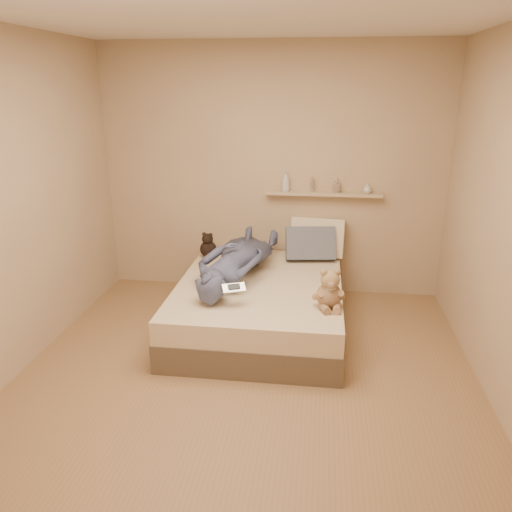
# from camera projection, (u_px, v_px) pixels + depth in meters

# --- Properties ---
(room) EXTENTS (3.80, 3.80, 3.80)m
(room) POSITION_uv_depth(u_px,v_px,m) (244.00, 218.00, 3.45)
(room) COLOR #8B6747
(room) RESTS_ON ground
(bed) EXTENTS (1.50, 1.90, 0.45)m
(bed) POSITION_uv_depth(u_px,v_px,m) (260.00, 304.00, 4.67)
(bed) COLOR brown
(bed) RESTS_ON floor
(game_console) EXTENTS (0.20, 0.15, 0.06)m
(game_console) POSITION_uv_depth(u_px,v_px,m) (234.00, 288.00, 4.04)
(game_console) COLOR silver
(game_console) RESTS_ON bed
(teddy_bear) EXTENTS (0.28, 0.28, 0.34)m
(teddy_bear) POSITION_uv_depth(u_px,v_px,m) (329.00, 292.00, 4.02)
(teddy_bear) COLOR #936A50
(teddy_bear) RESTS_ON bed
(dark_plush) EXTENTS (0.18, 0.18, 0.27)m
(dark_plush) POSITION_uv_depth(u_px,v_px,m) (208.00, 246.00, 5.23)
(dark_plush) COLOR black
(dark_plush) RESTS_ON bed
(pillow_cream) EXTENTS (0.57, 0.31, 0.43)m
(pillow_cream) POSITION_uv_depth(u_px,v_px,m) (317.00, 237.00, 5.25)
(pillow_cream) COLOR beige
(pillow_cream) RESTS_ON bed
(pillow_grey) EXTENTS (0.53, 0.34, 0.37)m
(pillow_grey) POSITION_uv_depth(u_px,v_px,m) (310.00, 244.00, 5.13)
(pillow_grey) COLOR #555767
(pillow_grey) RESTS_ON bed
(person) EXTENTS (0.82, 1.59, 0.36)m
(person) POSITION_uv_depth(u_px,v_px,m) (236.00, 259.00, 4.66)
(person) COLOR #4D5179
(person) RESTS_ON bed
(wall_shelf) EXTENTS (1.20, 0.12, 0.03)m
(wall_shelf) POSITION_uv_depth(u_px,v_px,m) (324.00, 194.00, 5.17)
(wall_shelf) COLOR tan
(wall_shelf) RESTS_ON wall_back
(shelf_bottles) EXTENTS (0.94, 0.11, 0.21)m
(shelf_bottles) POSITION_uv_depth(u_px,v_px,m) (319.00, 184.00, 5.14)
(shelf_bottles) COLOR silver
(shelf_bottles) RESTS_ON wall_shelf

